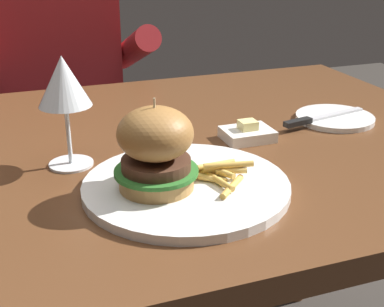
# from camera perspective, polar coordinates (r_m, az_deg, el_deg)

# --- Properties ---
(dining_table) EXTENTS (1.33, 0.85, 0.74)m
(dining_table) POSITION_cam_1_polar(r_m,az_deg,el_deg) (0.97, -6.89, -4.15)
(dining_table) COLOR #56331C
(dining_table) RESTS_ON ground
(main_plate) EXTENTS (0.30, 0.30, 0.01)m
(main_plate) POSITION_cam_1_polar(r_m,az_deg,el_deg) (0.77, -0.64, -3.53)
(main_plate) COLOR white
(main_plate) RESTS_ON dining_table
(burger_sandwich) EXTENTS (0.12, 0.12, 0.13)m
(burger_sandwich) POSITION_cam_1_polar(r_m,az_deg,el_deg) (0.73, -3.99, 0.52)
(burger_sandwich) COLOR #B78447
(burger_sandwich) RESTS_ON main_plate
(fries_pile) EXTENTS (0.10, 0.10, 0.03)m
(fries_pile) POSITION_cam_1_polar(r_m,az_deg,el_deg) (0.77, 2.97, -2.13)
(fries_pile) COLOR gold
(fries_pile) RESTS_ON main_plate
(wine_glass) EXTENTS (0.08, 0.08, 0.18)m
(wine_glass) POSITION_cam_1_polar(r_m,az_deg,el_deg) (0.84, -13.52, 7.15)
(wine_glass) COLOR silver
(wine_glass) RESTS_ON dining_table
(bread_plate) EXTENTS (0.15, 0.15, 0.01)m
(bread_plate) POSITION_cam_1_polar(r_m,az_deg,el_deg) (1.10, 15.09, 3.63)
(bread_plate) COLOR white
(bread_plate) RESTS_ON dining_table
(table_knife) EXTENTS (0.20, 0.05, 0.01)m
(table_knife) POSITION_cam_1_polar(r_m,az_deg,el_deg) (1.06, 13.26, 3.66)
(table_knife) COLOR silver
(table_knife) RESTS_ON bread_plate
(butter_dish) EXTENTS (0.09, 0.07, 0.04)m
(butter_dish) POSITION_cam_1_polar(r_m,az_deg,el_deg) (0.97, 5.93, 2.14)
(butter_dish) COLOR white
(butter_dish) RESTS_ON dining_table
(diner_person) EXTENTS (0.51, 0.36, 1.18)m
(diner_person) POSITION_cam_1_polar(r_m,az_deg,el_deg) (1.64, -14.02, 3.34)
(diner_person) COLOR #282833
(diner_person) RESTS_ON ground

